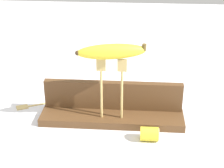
{
  "coord_description": "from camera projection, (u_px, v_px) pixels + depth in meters",
  "views": [
    {
      "loc": [
        0.07,
        -0.95,
        0.58
      ],
      "look_at": [
        0.0,
        0.0,
        0.12
      ],
      "focal_mm": 59.52,
      "sensor_mm": 36.0,
      "label": 1
    }
  ],
  "objects": [
    {
      "name": "ground_plane",
      "position": [
        112.0,
        121.0,
        1.11
      ],
      "size": [
        3.0,
        3.0,
        0.0
      ],
      "primitive_type": "plane",
      "color": "silver"
    },
    {
      "name": "wooden_board",
      "position": [
        112.0,
        118.0,
        1.1
      ],
      "size": [
        0.42,
        0.1,
        0.02
      ],
      "primitive_type": "cube",
      "color": "brown",
      "rests_on": "ground"
    },
    {
      "name": "fork_fallen_near",
      "position": [
        38.0,
        104.0,
        1.2
      ],
      "size": [
        0.18,
        0.1,
        0.01
      ],
      "color": "tan",
      "rests_on": "ground"
    },
    {
      "name": "fork_stand_center",
      "position": [
        112.0,
        83.0,
        1.04
      ],
      "size": [
        0.08,
        0.01,
        0.18
      ],
      "color": "tan",
      "rests_on": "wooden_board"
    },
    {
      "name": "banana_chunk_near",
      "position": [
        150.0,
        134.0,
        1.01
      ],
      "size": [
        0.05,
        0.04,
        0.04
      ],
      "color": "yellow",
      "rests_on": "ground"
    },
    {
      "name": "board_backstop",
      "position": [
        113.0,
        95.0,
        1.12
      ],
      "size": [
        0.41,
        0.02,
        0.09
      ],
      "primitive_type": "cube",
      "color": "brown",
      "rests_on": "wooden_board"
    },
    {
      "name": "banana_raised_center",
      "position": [
        112.0,
        51.0,
        1.0
      ],
      "size": [
        0.19,
        0.08,
        0.04
      ],
      "color": "yellow",
      "rests_on": "fork_stand_center"
    }
  ]
}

